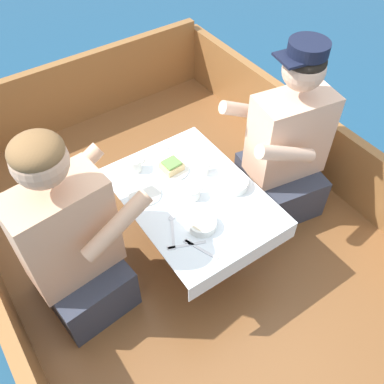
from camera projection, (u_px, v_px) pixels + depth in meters
name	position (u px, v px, depth m)	size (l,w,h in m)	color
ground_plane	(199.00, 283.00, 2.55)	(60.00, 60.00, 0.00)	navy
boat_deck	(200.00, 269.00, 2.44)	(1.99, 2.94, 0.31)	brown
gunwale_port	(14.00, 334.00, 1.80)	(0.06, 2.94, 0.42)	#936033
gunwale_starboard	(333.00, 156.00, 2.54)	(0.06, 2.94, 0.42)	#936033
bow_coaming	(80.00, 89.00, 2.94)	(1.87, 0.06, 0.48)	#936033
cockpit_table	(192.00, 201.00, 2.09)	(0.60, 0.83, 0.41)	#B2B2B7
person_port	(71.00, 245.00, 1.85)	(0.55, 0.48, 1.03)	#333847
person_starboard	(286.00, 148.00, 2.28)	(0.57, 0.52, 1.02)	#333847
plate_sandwich	(172.00, 170.00, 2.17)	(0.17, 0.17, 0.01)	silver
plate_bread	(145.00, 194.00, 2.06)	(0.16, 0.16, 0.01)	silver
sandwich	(172.00, 166.00, 2.15)	(0.10, 0.10, 0.05)	#E0BC7F
bowl_port_near	(202.00, 224.00, 1.91)	(0.13, 0.13, 0.04)	silver
bowl_starboard_near	(234.00, 183.00, 2.08)	(0.14, 0.14, 0.04)	silver
coffee_cup_port	(203.00, 168.00, 2.14)	(0.09, 0.06, 0.06)	silver
coffee_cup_starboard	(135.00, 165.00, 2.15)	(0.09, 0.07, 0.07)	silver
coffee_cup_center	(193.00, 193.00, 2.03)	(0.10, 0.07, 0.06)	silver
utensil_spoon_port	(172.00, 225.00, 1.93)	(0.10, 0.15, 0.01)	silver
utensil_fork_port	(198.00, 248.00, 1.85)	(0.08, 0.17, 0.00)	silver
utensil_knife_starboard	(192.00, 140.00, 2.33)	(0.05, 0.17, 0.00)	silver
utensil_spoon_center	(175.00, 150.00, 2.27)	(0.09, 0.16, 0.01)	silver
utensil_fork_starboard	(183.00, 246.00, 1.86)	(0.17, 0.08, 0.00)	silver
utensil_knife_port	(188.00, 159.00, 2.23)	(0.11, 0.14, 0.00)	silver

